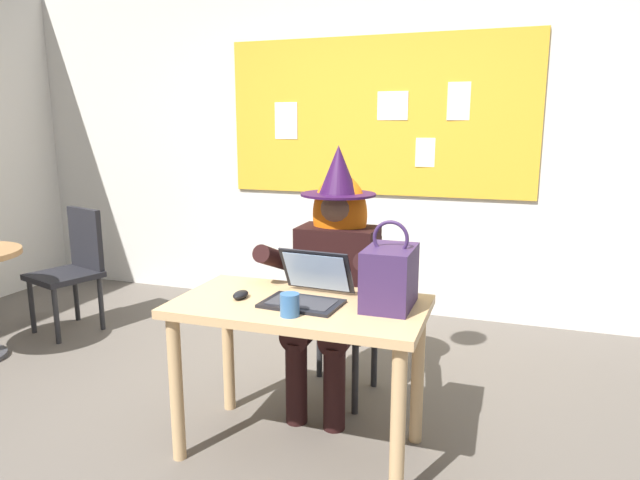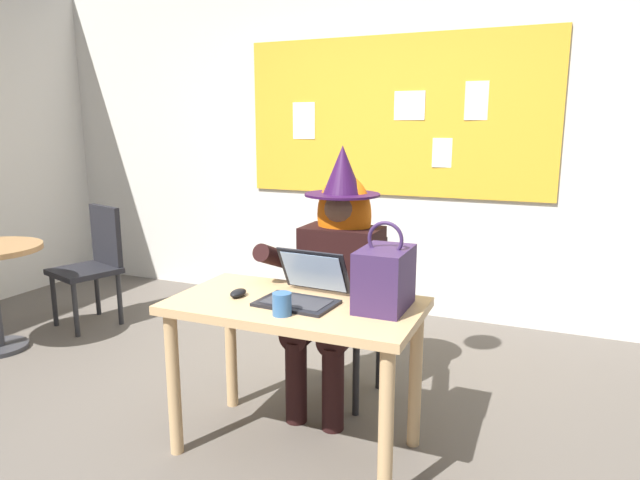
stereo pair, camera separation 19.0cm
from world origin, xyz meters
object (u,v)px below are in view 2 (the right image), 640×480
at_px(laptop, 303,290).
at_px(handbag, 384,278).
at_px(chair_spare_by_window, 94,259).
at_px(computer_mouse, 238,293).
at_px(chair_at_desk, 346,307).
at_px(person_costumed, 338,263).
at_px(coffee_mug, 282,304).
at_px(desk_main, 295,326).

bearing_deg(laptop, handbag, 11.37).
bearing_deg(chair_spare_by_window, computer_mouse, 79.95).
relative_size(chair_at_desk, chair_spare_by_window, 0.99).
relative_size(computer_mouse, handbag, 0.28).
height_order(computer_mouse, chair_spare_by_window, chair_spare_by_window).
xyz_separation_m(person_costumed, handbag, (0.40, -0.47, 0.08)).
bearing_deg(coffee_mug, person_costumed, 93.10).
bearing_deg(handbag, chair_at_desk, 123.65).
bearing_deg(handbag, chair_spare_by_window, 160.98).
distance_m(desk_main, coffee_mug, 0.25).
distance_m(laptop, handbag, 0.37).
bearing_deg(laptop, desk_main, -131.33).
bearing_deg(desk_main, handbag, 10.86).
bearing_deg(desk_main, coffee_mug, -81.34).
bearing_deg(laptop, coffee_mug, -86.00).
bearing_deg(laptop, chair_spare_by_window, 161.00).
bearing_deg(chair_at_desk, person_costumed, 1.35).
bearing_deg(chair_spare_by_window, laptop, 84.67).
height_order(computer_mouse, handbag, handbag).
relative_size(chair_at_desk, person_costumed, 0.64).
distance_m(chair_at_desk, laptop, 0.70).
height_order(desk_main, laptop, laptop).
bearing_deg(handbag, coffee_mug, -144.42).
relative_size(computer_mouse, coffee_mug, 1.09).
xyz_separation_m(chair_at_desk, computer_mouse, (-0.27, -0.70, 0.25)).
bearing_deg(handbag, laptop, -172.57).
bearing_deg(computer_mouse, person_costumed, 64.23).
xyz_separation_m(chair_at_desk, coffee_mug, (0.04, -0.85, 0.28)).
height_order(person_costumed, chair_spare_by_window, person_costumed).
relative_size(desk_main, coffee_mug, 11.77).
height_order(laptop, handbag, handbag).
relative_size(chair_at_desk, handbag, 2.34).
bearing_deg(handbag, person_costumed, 130.29).
height_order(person_costumed, computer_mouse, person_costumed).
distance_m(chair_at_desk, chair_spare_by_window, 2.15).
distance_m(chair_at_desk, coffee_mug, 0.89).
height_order(desk_main, person_costumed, person_costumed).
bearing_deg(coffee_mug, laptop, 90.06).
height_order(desk_main, handbag, handbag).
bearing_deg(person_costumed, laptop, 3.79).
xyz_separation_m(chair_at_desk, person_costumed, (-0.00, -0.12, 0.28)).
distance_m(laptop, computer_mouse, 0.31).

